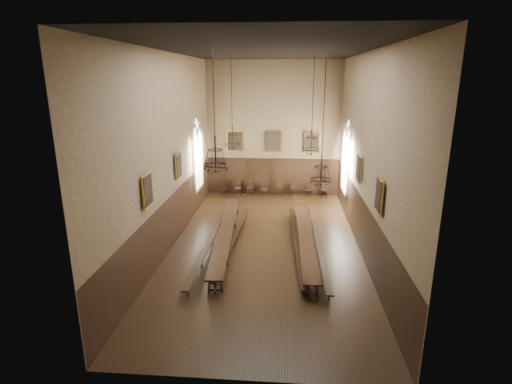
# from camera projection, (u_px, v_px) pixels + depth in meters

# --- Properties ---
(floor) EXTENTS (9.00, 18.00, 0.02)m
(floor) POSITION_uv_depth(u_px,v_px,m) (265.00, 246.00, 19.41)
(floor) COLOR black
(floor) RESTS_ON ground
(ceiling) EXTENTS (9.00, 18.00, 0.02)m
(ceiling) POSITION_uv_depth(u_px,v_px,m) (267.00, 50.00, 16.90)
(ceiling) COLOR black
(ceiling) RESTS_ON ground
(wall_back) EXTENTS (9.00, 0.02, 9.00)m
(wall_back) POSITION_uv_depth(u_px,v_px,m) (273.00, 129.00, 26.78)
(wall_back) COLOR #837151
(wall_back) RESTS_ON ground
(wall_front) EXTENTS (9.00, 0.02, 9.00)m
(wall_front) POSITION_uv_depth(u_px,v_px,m) (245.00, 225.00, 9.53)
(wall_front) COLOR #837151
(wall_front) RESTS_ON ground
(wall_left) EXTENTS (0.02, 18.00, 9.00)m
(wall_left) POSITION_uv_depth(u_px,v_px,m) (169.00, 153.00, 18.50)
(wall_left) COLOR #837151
(wall_left) RESTS_ON ground
(wall_right) EXTENTS (0.02, 18.00, 9.00)m
(wall_right) POSITION_uv_depth(u_px,v_px,m) (367.00, 156.00, 17.82)
(wall_right) COLOR #837151
(wall_right) RESTS_ON ground
(wainscot_panelling) EXTENTS (9.00, 18.00, 2.50)m
(wainscot_panelling) POSITION_uv_depth(u_px,v_px,m) (266.00, 222.00, 19.06)
(wainscot_panelling) COLOR black
(wainscot_panelling) RESTS_ON floor
(table_left) EXTENTS (1.28, 10.06, 0.78)m
(table_left) POSITION_uv_depth(u_px,v_px,m) (226.00, 237.00, 19.42)
(table_left) COLOR black
(table_left) RESTS_ON floor
(table_right) EXTENTS (0.80, 9.74, 0.76)m
(table_right) POSITION_uv_depth(u_px,v_px,m) (305.00, 241.00, 19.01)
(table_right) COLOR black
(table_right) RESTS_ON floor
(bench_left_outer) EXTENTS (0.33, 10.63, 0.48)m
(bench_left_outer) POSITION_uv_depth(u_px,v_px,m) (212.00, 238.00, 19.50)
(bench_left_outer) COLOR black
(bench_left_outer) RESTS_ON floor
(bench_left_inner) EXTENTS (0.68, 9.11, 0.41)m
(bench_left_inner) POSITION_uv_depth(u_px,v_px,m) (234.00, 240.00, 19.42)
(bench_left_inner) COLOR black
(bench_left_inner) RESTS_ON floor
(bench_right_inner) EXTENTS (0.71, 9.39, 0.42)m
(bench_right_inner) POSITION_uv_depth(u_px,v_px,m) (296.00, 243.00, 19.08)
(bench_right_inner) COLOR black
(bench_right_inner) RESTS_ON floor
(bench_right_outer) EXTENTS (0.45, 10.28, 0.46)m
(bench_right_outer) POSITION_uv_depth(u_px,v_px,m) (318.00, 242.00, 19.09)
(bench_right_outer) COLOR black
(bench_right_outer) RESTS_ON floor
(chair_0) EXTENTS (0.48, 0.48, 0.87)m
(chair_0) POSITION_uv_depth(u_px,v_px,m) (223.00, 191.00, 27.71)
(chair_0) COLOR black
(chair_0) RESTS_ON floor
(chair_1) EXTENTS (0.49, 0.49, 0.98)m
(chair_1) POSITION_uv_depth(u_px,v_px,m) (238.00, 191.00, 27.70)
(chair_1) COLOR black
(chair_1) RESTS_ON floor
(chair_2) EXTENTS (0.46, 0.46, 1.01)m
(chair_2) POSITION_uv_depth(u_px,v_px,m) (250.00, 191.00, 27.67)
(chair_2) COLOR black
(chair_2) RESTS_ON floor
(chair_3) EXTENTS (0.43, 0.43, 0.88)m
(chair_3) POSITION_uv_depth(u_px,v_px,m) (264.00, 192.00, 27.59)
(chair_3) COLOR black
(chair_3) RESTS_ON floor
(chair_4) EXTENTS (0.48, 0.48, 0.86)m
(chair_4) POSITION_uv_depth(u_px,v_px,m) (279.00, 192.00, 27.49)
(chair_4) COLOR black
(chair_4) RESTS_ON floor
(chair_5) EXTENTS (0.52, 0.52, 0.94)m
(chair_5) POSITION_uv_depth(u_px,v_px,m) (294.00, 192.00, 27.43)
(chair_5) COLOR black
(chair_5) RESTS_ON floor
(chair_6) EXTENTS (0.49, 0.49, 0.94)m
(chair_6) POSITION_uv_depth(u_px,v_px,m) (309.00, 192.00, 27.33)
(chair_6) COLOR black
(chair_6) RESTS_ON floor
(chair_7) EXTENTS (0.46, 0.46, 0.96)m
(chair_7) POSITION_uv_depth(u_px,v_px,m) (324.00, 193.00, 27.22)
(chair_7) COLOR black
(chair_7) RESTS_ON floor
(chandelier_back_left) EXTENTS (0.76, 0.76, 4.52)m
(chandelier_back_left) POSITION_uv_depth(u_px,v_px,m) (232.00, 138.00, 20.17)
(chandelier_back_left) COLOR black
(chandelier_back_left) RESTS_ON ceiling
(chandelier_back_right) EXTENTS (0.89, 0.89, 4.78)m
(chandelier_back_right) POSITION_uv_depth(u_px,v_px,m) (311.00, 143.00, 20.10)
(chandelier_back_right) COLOR black
(chandelier_back_right) RESTS_ON ceiling
(chandelier_front_left) EXTENTS (0.93, 0.93, 4.60)m
(chandelier_front_left) POSITION_uv_depth(u_px,v_px,m) (215.00, 158.00, 15.64)
(chandelier_front_left) COLOR black
(chandelier_front_left) RESTS_ON ceiling
(chandelier_front_right) EXTENTS (0.82, 0.82, 5.25)m
(chandelier_front_right) POSITION_uv_depth(u_px,v_px,m) (321.00, 171.00, 16.05)
(chandelier_front_right) COLOR black
(chandelier_front_right) RESTS_ON ceiling
(portrait_back_0) EXTENTS (1.10, 0.12, 1.40)m
(portrait_back_0) POSITION_uv_depth(u_px,v_px,m) (235.00, 141.00, 27.08)
(portrait_back_0) COLOR gold
(portrait_back_0) RESTS_ON wall_back
(portrait_back_1) EXTENTS (1.10, 0.12, 1.40)m
(portrait_back_1) POSITION_uv_depth(u_px,v_px,m) (273.00, 142.00, 26.88)
(portrait_back_1) COLOR gold
(portrait_back_1) RESTS_ON wall_back
(portrait_back_2) EXTENTS (1.10, 0.12, 1.40)m
(portrait_back_2) POSITION_uv_depth(u_px,v_px,m) (312.00, 142.00, 26.69)
(portrait_back_2) COLOR gold
(portrait_back_2) RESTS_ON wall_back
(portrait_left_0) EXTENTS (0.12, 1.00, 1.30)m
(portrait_left_0) POSITION_uv_depth(u_px,v_px,m) (178.00, 165.00, 19.67)
(portrait_left_0) COLOR gold
(portrait_left_0) RESTS_ON wall_left
(portrait_left_1) EXTENTS (0.12, 1.00, 1.30)m
(portrait_left_1) POSITION_uv_depth(u_px,v_px,m) (147.00, 190.00, 15.36)
(portrait_left_1) COLOR gold
(portrait_left_1) RESTS_ON wall_left
(portrait_right_0) EXTENTS (0.12, 1.00, 1.30)m
(portrait_right_0) POSITION_uv_depth(u_px,v_px,m) (359.00, 169.00, 19.01)
(portrait_right_0) COLOR gold
(portrait_right_0) RESTS_ON wall_right
(portrait_right_1) EXTENTS (0.12, 1.00, 1.30)m
(portrait_right_1) POSITION_uv_depth(u_px,v_px,m) (379.00, 195.00, 14.70)
(portrait_right_1) COLOR gold
(portrait_right_1) RESTS_ON wall_right
(window_right) EXTENTS (0.20, 2.20, 4.60)m
(window_right) POSITION_uv_depth(u_px,v_px,m) (346.00, 157.00, 23.39)
(window_right) COLOR white
(window_right) RESTS_ON wall_right
(window_left) EXTENTS (0.20, 2.20, 4.60)m
(window_left) POSITION_uv_depth(u_px,v_px,m) (198.00, 154.00, 24.06)
(window_left) COLOR white
(window_left) RESTS_ON wall_left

